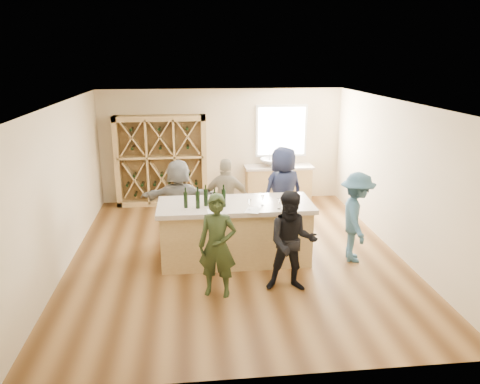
{
  "coord_description": "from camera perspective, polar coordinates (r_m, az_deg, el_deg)",
  "views": [
    {
      "loc": [
        -0.8,
        -8.03,
        3.58
      ],
      "look_at": [
        0.1,
        0.2,
        1.15
      ],
      "focal_mm": 35.0,
      "sensor_mm": 36.0,
      "label": 1
    }
  ],
  "objects": [
    {
      "name": "floor",
      "position": [
        8.85,
        -0.51,
        -7.86
      ],
      "size": [
        6.0,
        7.0,
        0.1
      ],
      "primitive_type": "cube",
      "color": "brown",
      "rests_on": "ground"
    },
    {
      "name": "wine_glass_c",
      "position": [
        7.9,
        4.79,
        -1.45
      ],
      "size": [
        0.09,
        0.09,
        0.18
      ],
      "primitive_type": "cone",
      "rotation": [
        0.0,
        0.0,
        -0.37
      ],
      "color": "white",
      "rests_on": "tasting_counter_top"
    },
    {
      "name": "person_far_right",
      "position": [
        9.47,
        5.26,
        0.0
      ],
      "size": [
        1.05,
        0.86,
        1.85
      ],
      "primitive_type": "imported",
      "rotation": [
        0.0,
        0.0,
        3.49
      ],
      "color": "#191E38",
      "rests_on": "floor"
    },
    {
      "name": "wine_glass_d",
      "position": [
        8.07,
        2.77,
        -1.02
      ],
      "size": [
        0.07,
        0.07,
        0.19
      ],
      "primitive_type": "cone",
      "rotation": [
        0.0,
        0.0,
        0.03
      ],
      "color": "white",
      "rests_on": "tasting_counter_top"
    },
    {
      "name": "wine_bottle_d",
      "position": [
        7.94,
        -3.1,
        -0.99
      ],
      "size": [
        0.07,
        0.07,
        0.27
      ],
      "primitive_type": "cylinder",
      "rotation": [
        0.0,
        0.0,
        -0.02
      ],
      "color": "black",
      "rests_on": "tasting_counter_top"
    },
    {
      "name": "wall_front",
      "position": [
        5.05,
        3.52,
        -9.28
      ],
      "size": [
        6.0,
        0.1,
        2.8
      ],
      "primitive_type": "cube",
      "color": "beige",
      "rests_on": "ground"
    },
    {
      "name": "tasting_counter_top",
      "position": [
        8.23,
        -0.6,
        -1.62
      ],
      "size": [
        2.72,
        1.12,
        0.08
      ],
      "primitive_type": "cube",
      "color": "#BBAA99",
      "rests_on": "tasting_counter_base"
    },
    {
      "name": "back_counter_top",
      "position": [
        11.76,
        4.73,
        3.07
      ],
      "size": [
        1.7,
        0.62,
        0.06
      ],
      "primitive_type": "cube",
      "color": "#BBAA99",
      "rests_on": "back_counter_base"
    },
    {
      "name": "wine_bottle_e",
      "position": [
        7.98,
        -2.0,
        -0.73
      ],
      "size": [
        0.09,
        0.09,
        0.31
      ],
      "primitive_type": "cylinder",
      "rotation": [
        0.0,
        0.0,
        0.24
      ],
      "color": "black",
      "rests_on": "tasting_counter_top"
    },
    {
      "name": "wine_bottle_a",
      "position": [
        7.99,
        -6.64,
        -0.95
      ],
      "size": [
        0.08,
        0.08,
        0.28
      ],
      "primitive_type": "cylinder",
      "rotation": [
        0.0,
        0.0,
        0.12
      ],
      "color": "black",
      "rests_on": "tasting_counter_top"
    },
    {
      "name": "wall_back",
      "position": [
        11.81,
        -2.25,
        5.71
      ],
      "size": [
        6.0,
        0.1,
        2.8
      ],
      "primitive_type": "cube",
      "color": "beige",
      "rests_on": "ground"
    },
    {
      "name": "window_pane",
      "position": [
        11.84,
        5.09,
        7.4
      ],
      "size": [
        1.18,
        0.01,
        1.18
      ],
      "primitive_type": "cube",
      "color": "white",
      "rests_on": "wall_back"
    },
    {
      "name": "faucet",
      "position": [
        11.85,
        3.64,
        4.1
      ],
      "size": [
        0.02,
        0.02,
        0.3
      ],
      "primitive_type": "cylinder",
      "color": "silver",
      "rests_on": "back_counter_top"
    },
    {
      "name": "window_frame",
      "position": [
        11.87,
        5.06,
        7.43
      ],
      "size": [
        1.3,
        0.06,
        1.3
      ],
      "primitive_type": "cube",
      "color": "white",
      "rests_on": "wall_back"
    },
    {
      "name": "wine_glass_b",
      "position": [
        7.82,
        1.16,
        -1.57
      ],
      "size": [
        0.09,
        0.09,
        0.18
      ],
      "primitive_type": "cone",
      "rotation": [
        0.0,
        0.0,
        0.31
      ],
      "color": "white",
      "rests_on": "tasting_counter_top"
    },
    {
      "name": "person_far_mid",
      "position": [
        9.22,
        -1.63,
        -0.99
      ],
      "size": [
        1.07,
        0.74,
        1.66
      ],
      "primitive_type": "imported",
      "rotation": [
        0.0,
        0.0,
        2.88
      ],
      "color": "gray",
      "rests_on": "floor"
    },
    {
      "name": "wine_glass_e",
      "position": [
        8.06,
        6.12,
        -1.06
      ],
      "size": [
        0.09,
        0.09,
        0.2
      ],
      "primitive_type": "cone",
      "rotation": [
        0.0,
        0.0,
        -0.24
      ],
      "color": "white",
      "rests_on": "tasting_counter_top"
    },
    {
      "name": "sink",
      "position": [
        11.69,
        3.78,
        3.64
      ],
      "size": [
        0.54,
        0.54,
        0.19
      ],
      "primitive_type": "imported",
      "color": "silver",
      "rests_on": "back_counter_top"
    },
    {
      "name": "person_far_left",
      "position": [
        9.27,
        -7.44,
        -1.04
      ],
      "size": [
        1.57,
        0.63,
        1.66
      ],
      "primitive_type": "imported",
      "rotation": [
        0.0,
        0.0,
        3.09
      ],
      "color": "slate",
      "rests_on": "floor"
    },
    {
      "name": "tasting_counter_base",
      "position": [
        8.41,
        -0.59,
        -5.12
      ],
      "size": [
        2.6,
        1.0,
        1.0
      ],
      "primitive_type": "cube",
      "color": "tan",
      "rests_on": "floor"
    },
    {
      "name": "wine_rack",
      "position": [
        11.59,
        -9.57,
        3.77
      ],
      "size": [
        2.2,
        0.45,
        2.2
      ],
      "primitive_type": "cube",
      "color": "tan",
      "rests_on": "floor"
    },
    {
      "name": "person_near_left",
      "position": [
        7.12,
        -2.77,
        -6.57
      ],
      "size": [
        0.69,
        0.58,
        1.62
      ],
      "primitive_type": "imported",
      "rotation": [
        0.0,
        0.0,
        -0.28
      ],
      "color": "#263319",
      "rests_on": "floor"
    },
    {
      "name": "wine_bottle_b",
      "position": [
        7.93,
        -5.18,
        -0.96
      ],
      "size": [
        0.09,
        0.09,
        0.3
      ],
      "primitive_type": "cylinder",
      "rotation": [
        0.0,
        0.0,
        -0.31
      ],
      "color": "black",
      "rests_on": "tasting_counter_top"
    },
    {
      "name": "wine_bottle_c",
      "position": [
        8.05,
        -4.19,
        -0.68
      ],
      "size": [
        0.1,
        0.1,
        0.3
      ],
      "primitive_type": "cylinder",
      "rotation": [
        0.0,
        0.0,
        0.37
      ],
      "color": "black",
      "rests_on": "tasting_counter_top"
    },
    {
      "name": "person_server",
      "position": [
        8.56,
        13.99,
        -3.01
      ],
      "size": [
        0.69,
        1.13,
        1.63
      ],
      "primitive_type": "imported",
      "rotation": [
        0.0,
        0.0,
        1.37
      ],
      "color": "#335972",
      "rests_on": "floor"
    },
    {
      "name": "wall_left",
      "position": [
        8.62,
        -21.14,
        0.58
      ],
      "size": [
        0.1,
        7.0,
        2.8
      ],
      "primitive_type": "cube",
      "color": "beige",
      "rests_on": "ground"
    },
    {
      "name": "person_near_right",
      "position": [
        7.3,
        6.37,
        -6.06
      ],
      "size": [
        0.84,
        0.53,
        1.62
      ],
      "primitive_type": "imported",
      "rotation": [
        0.0,
        0.0,
        -0.13
      ],
      "color": "black",
      "rests_on": "floor"
    },
    {
      "name": "tasting_menu_a",
      "position": [
        7.79,
        -3.18,
        -2.39
      ],
      "size": [
        0.23,
        0.31,
        0.0
      ],
      "primitive_type": "cube",
      "rotation": [
        0.0,
        0.0,
        0.06
      ],
      "color": "white",
      "rests_on": "tasting_counter_top"
    },
    {
      "name": "tasting_menu_c",
      "position": [
        8.01,
        6.03,
        -1.91
      ],
      "size": [
        0.24,
        0.33,
        0.0
      ],
      "primitive_type": "cube",
      "rotation": [
        0.0,
        0.0,
        -0.01
      ],
      "color": "white",
      "rests_on": "tasting_counter_top"
    },
    {
      "name": "wall_right",
      "position": [
        9.17,
        18.81,
        1.71
      ],
      "size": [
        0.1,
        7.0,
        2.8
      ],
      "primitive_type": "cube",
      "color": "beige",
      "rests_on": "ground"
    },
    {
      "name": "back_counter_base",
      "position": [
        11.87,
        4.68,
        0.91
      ],
      "size": [
        1.6,
        0.58,
        0.86
      ],
      "primitive_type": "cube",
      "color": "tan",
      "rests_on": "floor"
    },
    {
      "name": "ceiling",
      "position": [
        8.1,
        -0.56,
        11.19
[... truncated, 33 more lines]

